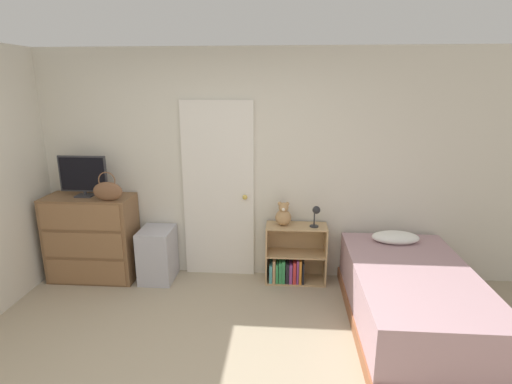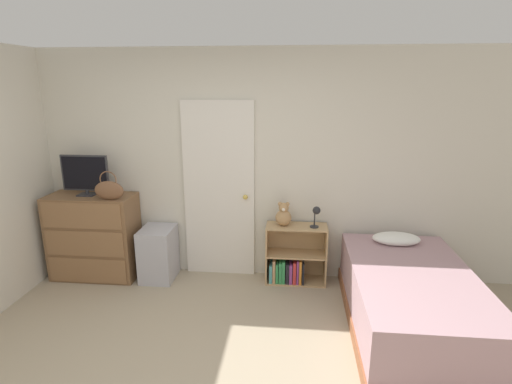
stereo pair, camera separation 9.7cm
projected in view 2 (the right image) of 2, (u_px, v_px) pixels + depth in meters
name	position (u px, v px, depth m)	size (l,w,h in m)	color
wall_back	(222.00, 166.00, 4.48)	(10.00, 0.06, 2.55)	beige
door_closed	(219.00, 191.00, 4.50)	(0.80, 0.09, 2.01)	silver
dresser	(94.00, 236.00, 4.56)	(0.96, 0.45, 0.97)	brown
tv	(85.00, 174.00, 4.39)	(0.53, 0.16, 0.45)	#2D2D33
handbag	(109.00, 190.00, 4.24)	(0.32, 0.09, 0.31)	brown
storage_bin	(158.00, 254.00, 4.54)	(0.36, 0.43, 0.60)	#ADADB7
bookshelf	(292.00, 261.00, 4.48)	(0.67, 0.29, 0.67)	tan
teddy_bear	(284.00, 215.00, 4.35)	(0.18, 0.18, 0.27)	tan
desk_lamp	(316.00, 213.00, 4.27)	(0.11, 0.10, 0.24)	#262628
bed	(411.00, 300.00, 3.60)	(1.09, 1.91, 0.67)	brown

